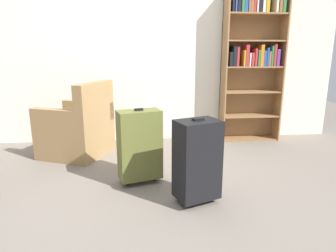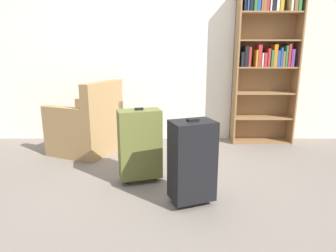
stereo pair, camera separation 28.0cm
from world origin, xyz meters
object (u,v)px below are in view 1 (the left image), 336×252
Objects in this scene: bookshelf at (253,55)px; armchair at (79,130)px; suitcase_olive at (140,145)px; suitcase_black at (197,160)px; mug at (128,148)px.

armchair is (-2.32, -0.45, -0.88)m from bookshelf.
bookshelf is 2.23m from suitcase_olive.
bookshelf reaches higher than suitcase_black.
bookshelf is at bearing 40.46° from suitcase_olive.
suitcase_black is (-1.11, -1.79, -0.81)m from bookshelf.
mug is at bearing 3.39° from armchair.
suitcase_black is at bearing -65.78° from mug.
armchair is at bearing -176.61° from mug.
mug is 1.00m from suitcase_olive.
suitcase_black is at bearing -48.07° from armchair.
armchair is at bearing 131.93° from suitcase_black.
bookshelf is 2.12m from mug.
bookshelf is 2.80× the size of suitcase_olive.
bookshelf is 2.26m from suitcase_black.
suitcase_black is (0.62, -1.38, 0.33)m from mug.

